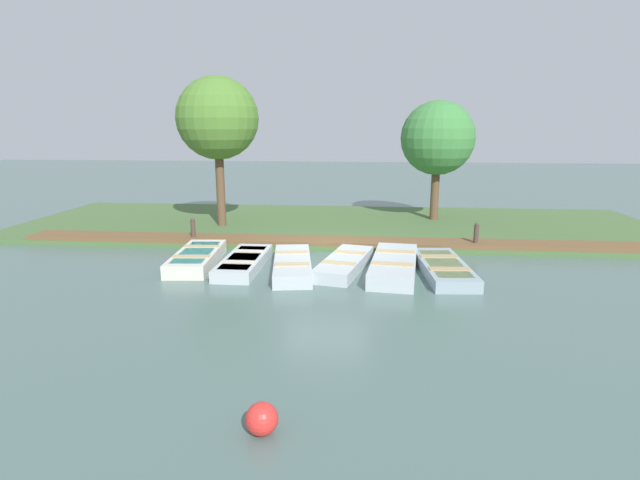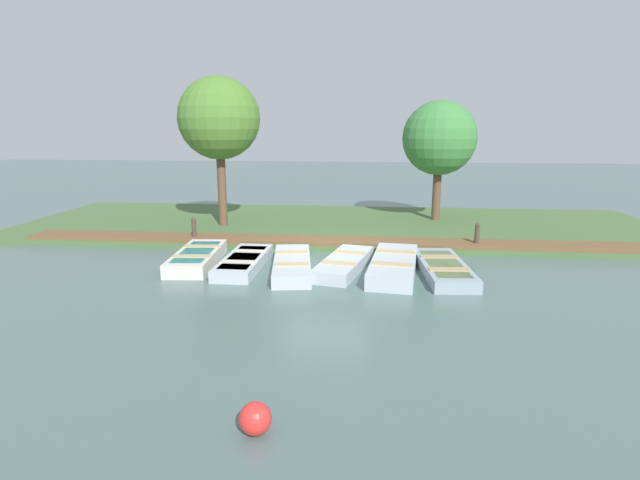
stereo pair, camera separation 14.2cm
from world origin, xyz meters
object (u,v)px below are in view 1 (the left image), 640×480
at_px(rowboat_4, 394,265).
at_px(buoy, 262,419).
at_px(rowboat_1, 244,262).
at_px(park_tree_far_left, 217,119).
at_px(rowboat_5, 444,268).
at_px(mooring_post_far, 476,237).
at_px(park_tree_left, 438,139).
at_px(rowboat_0, 197,258).
at_px(rowboat_2, 292,264).
at_px(mooring_post_near, 193,231).
at_px(rowboat_3, 344,263).

height_order(rowboat_4, buoy, rowboat_4).
bearing_deg(rowboat_1, park_tree_far_left, -157.41).
bearing_deg(rowboat_5, mooring_post_far, 147.73).
relative_size(rowboat_1, park_tree_left, 0.64).
bearing_deg(rowboat_5, rowboat_1, -95.58).
bearing_deg(rowboat_0, rowboat_1, 76.96).
height_order(rowboat_2, park_tree_far_left, park_tree_far_left).
xyz_separation_m(mooring_post_far, park_tree_far_left, (-2.59, -8.81, 3.60)).
distance_m(rowboat_4, mooring_post_near, 6.86).
bearing_deg(rowboat_0, park_tree_left, 127.53).
relative_size(mooring_post_far, buoy, 2.16).
distance_m(rowboat_1, rowboat_5, 5.41).
bearing_deg(rowboat_5, park_tree_left, 170.39).
bearing_deg(rowboat_1, rowboat_4, 88.96).
xyz_separation_m(rowboat_5, mooring_post_far, (-2.54, 1.34, 0.30)).
relative_size(rowboat_0, park_tree_far_left, 0.56).
relative_size(rowboat_4, park_tree_left, 0.74).
bearing_deg(park_tree_left, mooring_post_far, 8.78).
bearing_deg(mooring_post_near, rowboat_0, 21.19).
distance_m(rowboat_1, park_tree_left, 9.76).
height_order(rowboat_2, rowboat_3, rowboat_2).
xyz_separation_m(rowboat_2, mooring_post_near, (-2.62, -3.64, 0.28)).
distance_m(rowboat_1, park_tree_far_left, 6.68).
distance_m(rowboat_3, park_tree_far_left, 7.92).
bearing_deg(mooring_post_near, rowboat_4, 68.32).
distance_m(rowboat_4, park_tree_far_left, 8.89).
relative_size(rowboat_1, rowboat_4, 0.87).
bearing_deg(rowboat_5, rowboat_0, -97.07).
bearing_deg(rowboat_2, buoy, -3.14).
height_order(rowboat_0, park_tree_far_left, park_tree_far_left).
bearing_deg(rowboat_1, park_tree_left, 139.40).
xyz_separation_m(rowboat_1, rowboat_2, (0.19, 1.38, 0.02)).
height_order(rowboat_3, mooring_post_near, mooring_post_near).
bearing_deg(rowboat_2, park_tree_left, 138.53).
relative_size(buoy, park_tree_left, 0.09).
distance_m(rowboat_4, park_tree_left, 7.97).
height_order(mooring_post_near, park_tree_left, park_tree_left).
distance_m(rowboat_0, rowboat_3, 4.17).
xyz_separation_m(mooring_post_near, mooring_post_far, (0.00, 9.01, 0.00)).
relative_size(mooring_post_near, park_tree_left, 0.19).
xyz_separation_m(rowboat_2, rowboat_4, (-0.09, 2.72, 0.03)).
bearing_deg(buoy, rowboat_5, 155.43).
height_order(rowboat_0, park_tree_left, park_tree_left).
distance_m(rowboat_0, mooring_post_near, 2.41).
xyz_separation_m(rowboat_0, mooring_post_far, (-2.23, 8.15, 0.27)).
bearing_deg(buoy, park_tree_far_left, -161.79).
xyz_separation_m(rowboat_3, park_tree_left, (-6.88, 3.27, 3.17)).
bearing_deg(rowboat_4, rowboat_1, -84.78).
height_order(rowboat_0, mooring_post_near, mooring_post_near).
relative_size(rowboat_5, mooring_post_near, 3.64).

